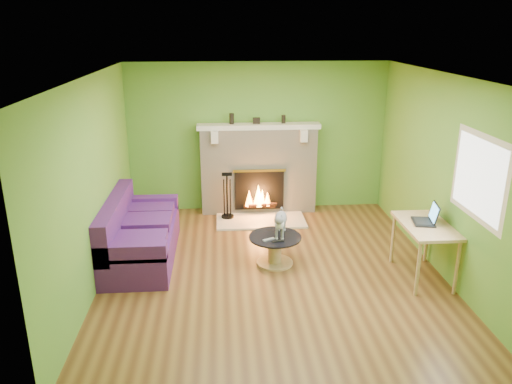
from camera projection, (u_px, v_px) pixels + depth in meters
floor at (272, 270)px, 6.80m from camera, size 5.00×5.00×0.00m
ceiling at (274, 76)px, 5.97m from camera, size 5.00×5.00×0.00m
wall_back at (258, 138)px, 8.75m from camera, size 5.00×0.00×5.00m
wall_front at (305, 270)px, 4.02m from camera, size 5.00×0.00×5.00m
wall_left at (94, 183)px, 6.23m from camera, size 0.00×5.00×5.00m
wall_right at (443, 176)px, 6.54m from camera, size 0.00×5.00×5.00m
window_frame at (479, 177)px, 5.61m from camera, size 0.00×1.20×1.20m
window_pane at (478, 177)px, 5.61m from camera, size 0.00×1.06×1.06m
fireplace at (258, 169)px, 8.74m from camera, size 2.10×0.46×1.58m
hearth at (261, 220)px, 8.49m from camera, size 1.50×0.75×0.03m
mantel at (259, 126)px, 8.48m from camera, size 2.10×0.28×0.08m
sofa at (138, 235)px, 7.07m from camera, size 0.90×1.98×0.89m
coffee_table at (275, 248)px, 6.92m from camera, size 0.73×0.73×0.41m
desk at (425, 231)px, 6.41m from camera, size 0.59×1.02×0.76m
cat at (281, 222)px, 6.86m from camera, size 0.35×0.65×0.39m
remote_silver at (269, 240)px, 6.74m from camera, size 0.17×0.12×0.02m
remote_black at (278, 241)px, 6.70m from camera, size 0.17×0.07×0.02m
laptop at (424, 213)px, 6.39m from camera, size 0.36×0.39×0.26m
fire_tools at (227, 195)px, 8.46m from camera, size 0.21×0.21×0.81m
mantel_vase_left at (232, 119)px, 8.43m from camera, size 0.08×0.08×0.18m
mantel_vase_right at (283, 119)px, 8.50m from camera, size 0.07×0.07×0.14m
mantel_box at (256, 121)px, 8.47m from camera, size 0.12×0.08×0.10m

